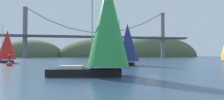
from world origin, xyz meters
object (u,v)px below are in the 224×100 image
at_px(sailboat_navy_sail, 127,44).
at_px(sailboat_red_spinnaker, 7,46).
at_px(sailboat_green_sail, 106,25).
at_px(channel_buoy, 9,64).

xyz_separation_m(sailboat_navy_sail, sailboat_red_spinnaker, (-31.00, 18.24, 0.16)).
relative_size(sailboat_navy_sail, sailboat_green_sail, 0.91).
height_order(sailboat_red_spinnaker, channel_buoy, sailboat_red_spinnaker).
xyz_separation_m(sailboat_navy_sail, sailboat_green_sail, (-6.89, -17.87, 0.82)).
bearing_deg(sailboat_green_sail, sailboat_red_spinnaker, 123.73).
bearing_deg(sailboat_navy_sail, channel_buoy, 174.01).
distance_m(sailboat_navy_sail, sailboat_red_spinnaker, 35.97).
height_order(sailboat_navy_sail, sailboat_red_spinnaker, sailboat_red_spinnaker).
relative_size(sailboat_navy_sail, channel_buoy, 3.88).
height_order(sailboat_green_sail, channel_buoy, sailboat_green_sail).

